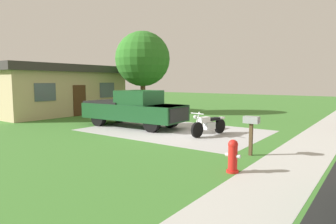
{
  "coord_description": "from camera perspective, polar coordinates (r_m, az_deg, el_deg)",
  "views": [
    {
      "loc": [
        -11.47,
        -7.96,
        2.37
      ],
      "look_at": [
        -0.19,
        0.23,
        0.9
      ],
      "focal_mm": 31.34,
      "sensor_mm": 36.0,
      "label": 1
    }
  ],
  "objects": [
    {
      "name": "neighbor_house",
      "position": [
        23.03,
        -20.68,
        4.19
      ],
      "size": [
        9.6,
        5.6,
        3.5
      ],
      "color": "tan",
      "rests_on": "ground"
    },
    {
      "name": "sidewalk_strip",
      "position": [
        11.88,
        25.88,
        -6.1
      ],
      "size": [
        36.0,
        1.8,
        0.01
      ],
      "primitive_type": "cube",
      "color": "#B5B5B0",
      "rests_on": "ground"
    },
    {
      "name": "pickup_truck",
      "position": [
        15.38,
        -6.92,
        0.69
      ],
      "size": [
        2.28,
        5.72,
        1.9
      ],
      "color": "black",
      "rests_on": "ground"
    },
    {
      "name": "driveway_pad",
      "position": [
        14.16,
        1.22,
        -3.6
      ],
      "size": [
        5.67,
        8.32,
        0.01
      ],
      "primitive_type": "cube",
      "color": "#ACACAC",
      "rests_on": "ground"
    },
    {
      "name": "ground_plane",
      "position": [
        14.16,
        1.22,
        -3.62
      ],
      "size": [
        80.0,
        80.0,
        0.0
      ],
      "primitive_type": "plane",
      "color": "#3D772D"
    },
    {
      "name": "mailbox",
      "position": [
        9.69,
        15.89,
        -2.48
      ],
      "size": [
        0.26,
        0.48,
        1.26
      ],
      "color": "#4C3823",
      "rests_on": "ground"
    },
    {
      "name": "shade_tree",
      "position": [
        21.8,
        -4.95,
        10.21
      ],
      "size": [
        3.98,
        3.98,
        5.98
      ],
      "color": "brown",
      "rests_on": "ground"
    },
    {
      "name": "motorcycle",
      "position": [
        12.95,
        7.93,
        -2.47
      ],
      "size": [
        2.19,
        0.8,
        1.09
      ],
      "color": "black",
      "rests_on": "ground"
    },
    {
      "name": "fire_hydrant",
      "position": [
        7.88,
        12.48,
        -8.42
      ],
      "size": [
        0.32,
        0.4,
        0.87
      ],
      "color": "red",
      "rests_on": "ground"
    }
  ]
}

